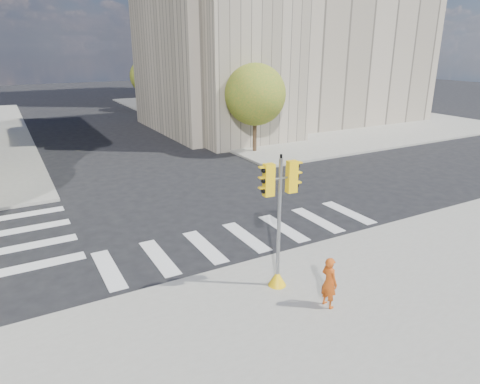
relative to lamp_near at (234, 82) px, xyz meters
name	(u,v)px	position (x,y,z in m)	size (l,w,h in m)	color
ground	(225,220)	(-8.00, -14.00, -4.58)	(160.00, 160.00, 0.00)	black
sidewalk_near	(448,381)	(-8.00, -25.00, -4.50)	(30.00, 14.00, 0.15)	gray
sidewalk_far_right	(276,111)	(12.00, 12.00, -4.50)	(28.00, 40.00, 0.15)	gray
civic_building	(280,45)	(7.59, 5.12, 2.68)	(26.00, 16.00, 19.39)	#A29581
tree_re_near	(255,95)	(-0.50, -4.00, -0.53)	(4.20, 4.20, 6.16)	#382616
tree_re_mid	(187,79)	(-0.50, 8.00, -0.23)	(4.60, 4.60, 6.66)	#382616
tree_re_far	(148,76)	(-0.50, 20.00, -0.71)	(4.00, 4.00, 5.88)	#382616
lamp_near	(234,82)	(0.00, 0.00, 0.00)	(0.35, 0.18, 8.11)	black
lamp_far	(170,73)	(0.00, 14.00, 0.00)	(0.35, 0.18, 8.11)	black
traffic_signal	(279,233)	(-9.16, -19.82, -2.67)	(1.07, 0.56, 4.20)	yellow
photographer	(329,282)	(-8.52, -21.46, -3.66)	(0.56, 0.37, 1.53)	#C34C12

